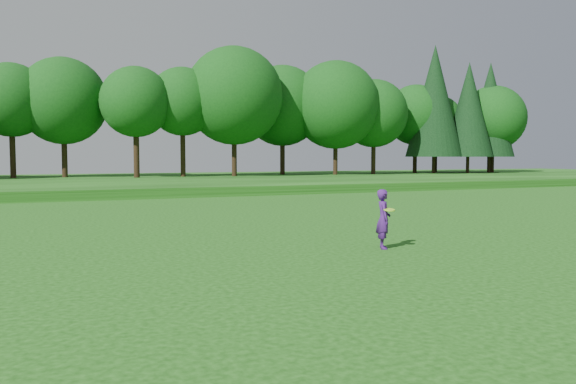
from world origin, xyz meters
name	(u,v)px	position (x,y,z in m)	size (l,w,h in m)	color
ground	(241,252)	(0.00, 0.00, 0.00)	(140.00, 140.00, 0.00)	#13410C
berm	(103,183)	(0.00, 34.00, 0.30)	(130.00, 30.00, 0.60)	#13410C
walking_path	(128,198)	(0.00, 20.00, 0.02)	(130.00, 1.60, 0.04)	gray
treeline	(97,91)	(0.00, 38.00, 8.10)	(104.00, 7.00, 15.00)	#104512
woman	(383,219)	(3.66, -0.97, 0.79)	(0.58, 0.71, 1.58)	#471971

